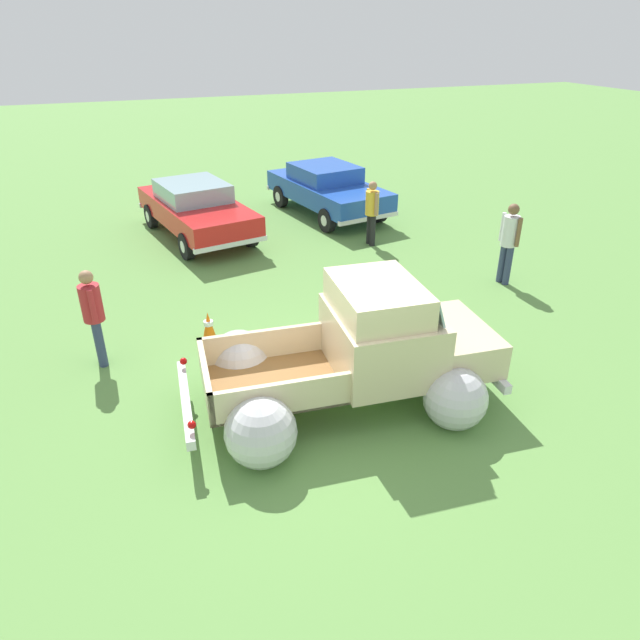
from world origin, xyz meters
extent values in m
plane|color=#609347|center=(0.00, 0.00, 0.00)|extent=(80.00, 80.00, 0.00)
cylinder|color=black|center=(1.52, 0.74, 0.38)|extent=(0.78, 0.29, 0.76)
cylinder|color=silver|center=(1.52, 0.74, 0.38)|extent=(0.36, 0.26, 0.34)
cylinder|color=black|center=(1.37, -1.00, 0.38)|extent=(0.78, 0.29, 0.76)
cylinder|color=silver|center=(1.37, -1.00, 0.38)|extent=(0.36, 0.26, 0.34)
cylinder|color=black|center=(-1.27, 0.99, 0.38)|extent=(0.78, 0.29, 0.76)
cylinder|color=silver|center=(-1.27, 0.99, 0.38)|extent=(0.36, 0.26, 0.34)
cylinder|color=black|center=(-1.42, -0.75, 0.38)|extent=(0.78, 0.29, 0.76)
cylinder|color=silver|center=(-1.42, -0.75, 0.38)|extent=(0.36, 0.26, 0.34)
sphere|color=silver|center=(-1.26, 1.04, 0.44)|extent=(1.04, 1.04, 0.96)
sphere|color=silver|center=(-1.43, -0.80, 0.44)|extent=(1.04, 1.04, 0.96)
cube|color=olive|center=(-0.95, 0.09, 0.54)|extent=(2.18, 1.72, 0.04)
cube|color=beige|center=(-0.88, 0.81, 0.77)|extent=(2.05, 0.26, 0.50)
cube|color=beige|center=(-1.01, -0.64, 0.77)|extent=(2.05, 0.26, 0.50)
cube|color=beige|center=(0.03, 0.00, 0.77)|extent=(0.22, 1.54, 0.50)
cube|color=beige|center=(-1.93, 0.17, 0.77)|extent=(0.22, 1.54, 0.50)
cube|color=beige|center=(0.65, -0.06, 0.99)|extent=(1.60, 1.82, 0.95)
cube|color=beige|center=(0.55, -0.05, 1.70)|extent=(1.28, 1.64, 0.45)
cube|color=#8CADB7|center=(1.19, -0.11, 1.68)|extent=(0.28, 1.47, 0.38)
cube|color=beige|center=(1.69, -0.15, 0.80)|extent=(1.39, 1.73, 0.55)
sphere|color=silver|center=(1.52, 0.77, 0.42)|extent=(1.00, 1.00, 0.92)
sphere|color=silver|center=(1.36, -1.03, 0.42)|extent=(1.00, 1.00, 0.92)
cube|color=silver|center=(-2.23, 0.20, 0.46)|extent=(0.30, 1.98, 0.14)
cube|color=silver|center=(2.23, -0.20, 0.46)|extent=(0.30, 1.98, 0.14)
sphere|color=red|center=(-2.12, 0.98, 0.64)|extent=(0.12, 0.12, 0.11)
sphere|color=red|center=(-2.26, -0.59, 0.64)|extent=(0.12, 0.12, 0.11)
cylinder|color=black|center=(0.50, 7.12, 0.33)|extent=(0.32, 0.69, 0.66)
cylinder|color=silver|center=(0.50, 7.12, 0.33)|extent=(0.26, 0.33, 0.30)
cylinder|color=black|center=(-1.17, 6.80, 0.33)|extent=(0.32, 0.69, 0.66)
cylinder|color=silver|center=(-1.17, 6.80, 0.33)|extent=(0.26, 0.33, 0.30)
cylinder|color=black|center=(-0.04, 9.90, 0.33)|extent=(0.32, 0.69, 0.66)
cylinder|color=silver|center=(-0.04, 9.90, 0.33)|extent=(0.26, 0.33, 0.30)
cylinder|color=black|center=(-1.71, 9.58, 0.33)|extent=(0.32, 0.69, 0.66)
cylinder|color=silver|center=(-1.71, 9.58, 0.33)|extent=(0.26, 0.33, 0.30)
cube|color=red|center=(-0.61, 8.35, 0.71)|extent=(2.62, 4.69, 0.55)
cube|color=#8CADB7|center=(-0.64, 8.53, 1.21)|extent=(1.90, 2.13, 0.45)
cube|color=silver|center=(-1.02, 10.49, 0.45)|extent=(1.86, 0.45, 0.12)
cube|color=silver|center=(-0.20, 6.22, 0.45)|extent=(1.86, 0.45, 0.12)
cylinder|color=black|center=(4.46, 7.76, 0.33)|extent=(0.31, 0.68, 0.66)
cylinder|color=silver|center=(4.46, 7.76, 0.33)|extent=(0.26, 0.33, 0.30)
cylinder|color=black|center=(2.75, 7.47, 0.33)|extent=(0.31, 0.68, 0.66)
cylinder|color=silver|center=(2.75, 7.47, 0.33)|extent=(0.26, 0.33, 0.30)
cylinder|color=black|center=(3.99, 10.51, 0.33)|extent=(0.31, 0.68, 0.66)
cylinder|color=silver|center=(3.99, 10.51, 0.33)|extent=(0.26, 0.33, 0.30)
cylinder|color=black|center=(2.28, 10.21, 0.33)|extent=(0.31, 0.68, 0.66)
cylinder|color=silver|center=(2.28, 10.21, 0.33)|extent=(0.26, 0.33, 0.30)
cube|color=blue|center=(3.37, 8.99, 0.71)|extent=(2.56, 4.60, 0.55)
cube|color=blue|center=(3.34, 9.16, 1.21)|extent=(1.90, 2.07, 0.45)
cube|color=silver|center=(3.01, 11.09, 0.45)|extent=(1.90, 0.42, 0.12)
cube|color=silver|center=(3.73, 6.89, 0.45)|extent=(1.90, 0.42, 0.12)
cylinder|color=navy|center=(-3.31, 2.56, 0.41)|extent=(0.16, 0.16, 0.83)
cylinder|color=navy|center=(-3.30, 2.40, 0.41)|extent=(0.16, 0.16, 0.83)
cylinder|color=#B2262D|center=(-3.30, 2.48, 1.14)|extent=(0.37, 0.37, 0.62)
cylinder|color=#A87A56|center=(-3.32, 2.70, 1.17)|extent=(0.10, 0.10, 0.59)
cylinder|color=#B2262D|center=(-3.28, 2.26, 1.17)|extent=(0.10, 0.10, 0.59)
sphere|color=#A87A56|center=(-3.30, 2.48, 1.59)|extent=(0.24, 0.24, 0.22)
cylinder|color=black|center=(3.45, 6.06, 0.40)|extent=(0.16, 0.16, 0.80)
cylinder|color=black|center=(3.44, 6.23, 0.40)|extent=(0.16, 0.16, 0.80)
cylinder|color=gold|center=(3.45, 6.14, 1.10)|extent=(0.35, 0.35, 0.60)
cylinder|color=#A87A56|center=(3.46, 5.92, 1.13)|extent=(0.09, 0.09, 0.57)
cylinder|color=gold|center=(3.44, 6.36, 1.13)|extent=(0.09, 0.09, 0.57)
sphere|color=#A87A56|center=(3.45, 6.14, 1.54)|extent=(0.23, 0.23, 0.22)
cylinder|color=navy|center=(5.12, 2.96, 0.44)|extent=(0.18, 0.18, 0.87)
cylinder|color=navy|center=(5.15, 2.79, 0.44)|extent=(0.18, 0.18, 0.87)
cylinder|color=silver|center=(5.14, 2.87, 1.20)|extent=(0.40, 0.40, 0.65)
cylinder|color=silver|center=(5.09, 3.09, 1.23)|extent=(0.11, 0.11, 0.62)
cylinder|color=brown|center=(5.18, 2.66, 1.23)|extent=(0.11, 0.11, 0.62)
sphere|color=brown|center=(5.14, 2.87, 1.67)|extent=(0.28, 0.28, 0.24)
cube|color=black|center=(-1.47, 2.49, 0.01)|extent=(0.36, 0.36, 0.03)
cone|color=orange|center=(-1.47, 2.49, 0.33)|extent=(0.28, 0.28, 0.60)
cylinder|color=white|center=(-1.47, 2.49, 0.42)|extent=(0.17, 0.17, 0.08)
cube|color=black|center=(2.69, 2.76, 0.01)|extent=(0.36, 0.36, 0.03)
cone|color=orange|center=(2.69, 2.76, 0.33)|extent=(0.28, 0.28, 0.60)
cylinder|color=white|center=(2.69, 2.76, 0.42)|extent=(0.17, 0.17, 0.08)
camera|label=1|loc=(-2.80, -6.56, 5.17)|focal=32.06mm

